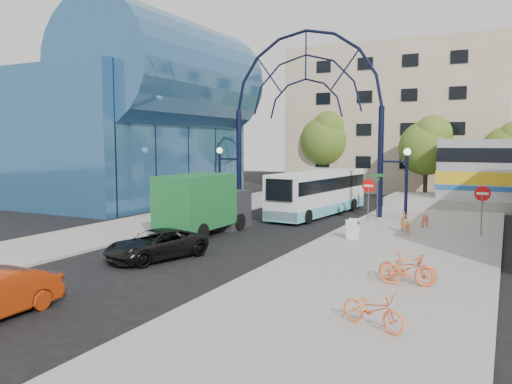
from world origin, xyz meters
The scene contains 21 objects.
ground centered at (0.00, 0.00, 0.00)m, with size 120.00×120.00×0.00m, color black.
sidewalk_east centered at (8.00, 4.00, 0.06)m, with size 8.00×56.00×0.12m, color gray.
plaza_west centered at (-6.50, 6.00, 0.06)m, with size 5.00×50.00×0.12m, color gray.
gateway_arch centered at (0.00, 14.00, 8.56)m, with size 13.64×0.44×12.10m.
stop_sign centered at (4.80, 12.00, 1.99)m, with size 0.80×0.07×2.50m.
do_not_enter_sign centered at (11.00, 10.00, 1.98)m, with size 0.76×0.07×2.48m.
street_name_sign centered at (5.20, 12.60, 2.13)m, with size 0.70×0.70×2.80m.
sandwich_board centered at (5.60, 5.98, 0.74)m, with size 0.55×0.61×0.99m.
transit_hall centered at (-15.30, 15.00, 6.70)m, with size 16.50×18.00×14.50m.
apartment_block centered at (2.00, 34.97, 7.00)m, with size 20.00×12.10×14.00m.
tree_north_a centered at (6.12, 25.93, 4.61)m, with size 4.48×4.48×7.00m.
tree_north_b centered at (-3.88, 29.93, 5.27)m, with size 5.12×5.12×8.00m.
tree_north_c centered at (12.12, 27.93, 4.28)m, with size 4.16×4.16×6.50m.
city_bus centered at (1.03, 13.97, 1.50)m, with size 3.37×10.62×2.87m.
green_truck centered at (-1.89, 4.66, 1.56)m, with size 2.44×6.22×3.13m.
black_suv centered at (-0.56, -1.08, 0.60)m, with size 1.99×4.31×1.20m, color black.
bike_near_a centered at (8.10, 11.54, 0.52)m, with size 0.53×1.51×0.79m, color #EE5D2F.
bike_near_b centered at (7.49, 8.97, 0.65)m, with size 0.50×1.78×1.07m, color orange.
bike_far_a centered at (9.22, -0.51, 0.61)m, with size 0.65×1.85×0.97m, color #CB5028.
bike_far_b centered at (9.36, -0.80, 0.66)m, with size 0.51×1.79×1.08m, color #EA5F2E.
bike_far_c centered at (9.25, -5.03, 0.59)m, with size 0.63×1.80×0.95m, color orange.
Camera 1 is at (12.09, -17.04, 4.67)m, focal length 35.00 mm.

